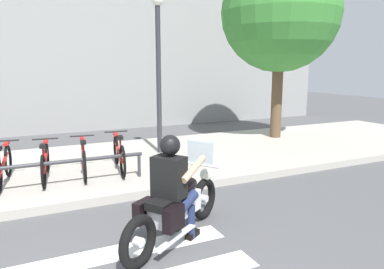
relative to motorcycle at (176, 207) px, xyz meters
The scene contains 11 objects.
sidewalk 4.14m from the motorcycle, 112.35° to the left, with size 24.00×4.40×0.15m, color #A8A399.
crosswalk_stripe_4 0.91m from the motorcycle, behind, with size 2.80×0.40×0.01m, color white.
motorcycle is the anchor object (origin of this frame).
rider 0.37m from the motorcycle, 147.96° to the right, with size 0.77×0.74×1.43m.
bicycle_3 3.67m from the motorcycle, 124.95° to the left, with size 0.48×1.68×0.76m.
bicycle_4 3.32m from the motorcycle, 114.94° to the left, with size 0.48×1.66×0.73m.
bicycle_5 3.09m from the motorcycle, 103.01° to the left, with size 0.48×1.65×0.74m.
bicycle_6 3.01m from the motorcycle, 89.84° to the left, with size 0.48×1.68×0.77m.
bike_rack 3.24m from the motorcycle, 130.59° to the left, with size 4.83×0.07×0.49m.
street_lamp 4.83m from the motorcycle, 72.40° to the left, with size 0.28×0.28×3.93m.
tree_near_rack 7.73m from the motorcycle, 41.40° to the left, with size 3.41×3.41×5.50m.
Camera 1 is at (-0.18, -2.53, 2.25)m, focal length 34.04 mm.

